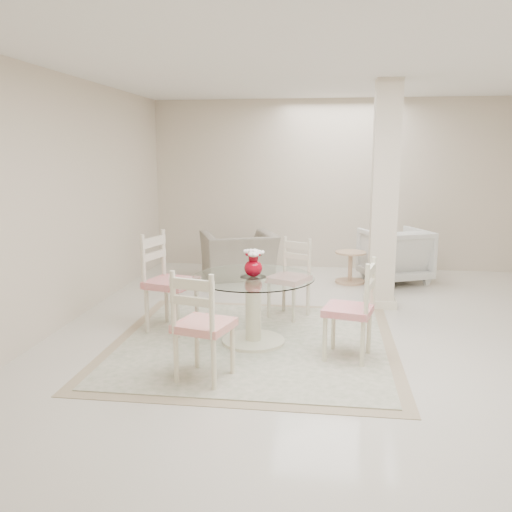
# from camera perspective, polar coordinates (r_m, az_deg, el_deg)

# --- Properties ---
(ground) EXTENTS (7.00, 7.00, 0.00)m
(ground) POSITION_cam_1_polar(r_m,az_deg,el_deg) (5.65, 8.95, -8.62)
(ground) COLOR beige
(ground) RESTS_ON ground
(room_shell) EXTENTS (6.02, 7.02, 2.71)m
(room_shell) POSITION_cam_1_polar(r_m,az_deg,el_deg) (5.33, 9.55, 10.55)
(room_shell) COLOR beige
(room_shell) RESTS_ON ground
(column) EXTENTS (0.30, 0.30, 2.70)m
(column) POSITION_cam_1_polar(r_m,az_deg,el_deg) (6.68, 13.36, 6.11)
(column) COLOR beige
(column) RESTS_ON ground
(area_rug) EXTENTS (2.80, 2.80, 0.02)m
(area_rug) POSITION_cam_1_polar(r_m,az_deg,el_deg) (5.45, -0.28, -9.12)
(area_rug) COLOR tan
(area_rug) RESTS_ON ground
(dining_table) EXTENTS (1.19, 1.19, 0.68)m
(dining_table) POSITION_cam_1_polar(r_m,az_deg,el_deg) (5.34, -0.28, -5.69)
(dining_table) COLOR beige
(dining_table) RESTS_ON ground
(red_vase) EXTENTS (0.21, 0.19, 0.27)m
(red_vase) POSITION_cam_1_polar(r_m,az_deg,el_deg) (5.23, -0.28, -0.75)
(red_vase) COLOR #9C0415
(red_vase) RESTS_ON dining_table
(dining_chair_east) EXTENTS (0.50, 0.50, 1.03)m
(dining_chair_east) POSITION_cam_1_polar(r_m,az_deg,el_deg) (4.97, 10.46, -4.83)
(dining_chair_east) COLOR #ECE7C2
(dining_chair_east) RESTS_ON ground
(dining_chair_north) EXTENTS (0.54, 0.54, 1.00)m
(dining_chair_north) POSITION_cam_1_polar(r_m,az_deg,el_deg) (6.20, 3.78, -1.69)
(dining_chair_north) COLOR beige
(dining_chair_north) RESTS_ON ground
(dining_chair_west) EXTENTS (0.57, 0.57, 1.16)m
(dining_chair_west) POSITION_cam_1_polar(r_m,az_deg,el_deg) (5.77, -9.55, -1.91)
(dining_chair_west) COLOR beige
(dining_chair_west) RESTS_ON ground
(dining_chair_south) EXTENTS (0.52, 0.52, 1.05)m
(dining_chair_south) POSITION_cam_1_polar(r_m,az_deg,el_deg) (4.42, -5.90, -6.52)
(dining_chair_south) COLOR #F5ECC9
(dining_chair_south) RESTS_ON ground
(recliner_taupe) EXTENTS (1.32, 1.24, 0.68)m
(recliner_taupe) POSITION_cam_1_polar(r_m,az_deg,el_deg) (8.14, -1.83, 0.06)
(recliner_taupe) COLOR gray
(recliner_taupe) RESTS_ON ground
(armchair_white) EXTENTS (1.12, 1.13, 0.79)m
(armchair_white) POSITION_cam_1_polar(r_m,az_deg,el_deg) (8.15, 14.41, 0.10)
(armchair_white) COLOR silver
(armchair_white) RESTS_ON ground
(side_table) EXTENTS (0.44, 0.44, 0.46)m
(side_table) POSITION_cam_1_polar(r_m,az_deg,el_deg) (7.96, 9.88, -1.30)
(side_table) COLOR tan
(side_table) RESTS_ON ground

